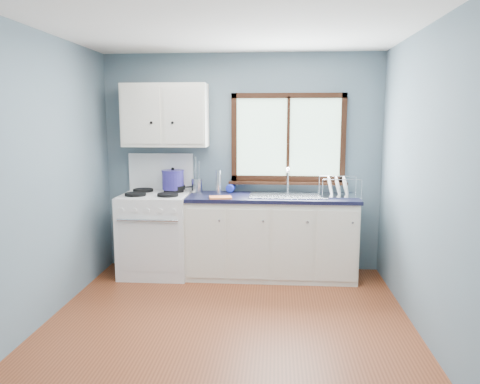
# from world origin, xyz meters

# --- Properties ---
(floor) EXTENTS (3.20, 3.60, 0.02)m
(floor) POSITION_xyz_m (0.00, 0.00, -0.01)
(floor) COLOR brown
(floor) RESTS_ON ground
(ceiling) EXTENTS (3.20, 3.60, 0.02)m
(ceiling) POSITION_xyz_m (0.00, 0.00, 2.51)
(ceiling) COLOR white
(ceiling) RESTS_ON wall_back
(wall_back) EXTENTS (3.20, 0.02, 2.50)m
(wall_back) POSITION_xyz_m (0.00, 1.81, 1.25)
(wall_back) COLOR slate
(wall_back) RESTS_ON ground
(wall_front) EXTENTS (3.20, 0.02, 2.50)m
(wall_front) POSITION_xyz_m (0.00, -1.81, 1.25)
(wall_front) COLOR slate
(wall_front) RESTS_ON ground
(wall_left) EXTENTS (0.02, 3.60, 2.50)m
(wall_left) POSITION_xyz_m (-1.61, 0.00, 1.25)
(wall_left) COLOR slate
(wall_left) RESTS_ON ground
(wall_right) EXTENTS (0.02, 3.60, 2.50)m
(wall_right) POSITION_xyz_m (1.61, 0.00, 1.25)
(wall_right) COLOR slate
(wall_right) RESTS_ON ground
(gas_range) EXTENTS (0.76, 0.69, 1.36)m
(gas_range) POSITION_xyz_m (-0.95, 1.47, 0.49)
(gas_range) COLOR white
(gas_range) RESTS_ON floor
(base_cabinets) EXTENTS (1.85, 0.60, 0.88)m
(base_cabinets) POSITION_xyz_m (0.36, 1.49, 0.41)
(base_cabinets) COLOR white
(base_cabinets) RESTS_ON floor
(countertop) EXTENTS (1.89, 0.64, 0.04)m
(countertop) POSITION_xyz_m (0.36, 1.49, 0.90)
(countertop) COLOR black
(countertop) RESTS_ON base_cabinets
(sink) EXTENTS (0.84, 0.46, 0.44)m
(sink) POSITION_xyz_m (0.54, 1.49, 0.86)
(sink) COLOR silver
(sink) RESTS_ON countertop
(window) EXTENTS (1.36, 0.10, 1.03)m
(window) POSITION_xyz_m (0.54, 1.77, 1.48)
(window) COLOR #9EC6A8
(window) RESTS_ON wall_back
(upper_cabinets) EXTENTS (0.95, 0.35, 0.70)m
(upper_cabinets) POSITION_xyz_m (-0.85, 1.63, 1.80)
(upper_cabinets) COLOR white
(upper_cabinets) RESTS_ON wall_back
(skillet) EXTENTS (0.35, 0.28, 0.04)m
(skillet) POSITION_xyz_m (-0.75, 1.62, 0.98)
(skillet) COLOR black
(skillet) RESTS_ON gas_range
(stockpot) EXTENTS (0.30, 0.30, 0.25)m
(stockpot) POSITION_xyz_m (-0.78, 1.61, 1.07)
(stockpot) COLOR navy
(stockpot) RESTS_ON gas_range
(utensil_crock) EXTENTS (0.17, 0.17, 0.41)m
(utensil_crock) POSITION_xyz_m (-0.50, 1.64, 1.00)
(utensil_crock) COLOR silver
(utensil_crock) RESTS_ON countertop
(thermos) EXTENTS (0.07, 0.07, 0.26)m
(thermos) POSITION_xyz_m (-0.25, 1.58, 1.05)
(thermos) COLOR silver
(thermos) RESTS_ON countertop
(soap_bottle) EXTENTS (0.11, 0.11, 0.25)m
(soap_bottle) POSITION_xyz_m (-0.13, 1.64, 1.05)
(soap_bottle) COLOR #1C2DC0
(soap_bottle) RESTS_ON countertop
(dish_towel) EXTENTS (0.26, 0.21, 0.02)m
(dish_towel) POSITION_xyz_m (-0.19, 1.28, 0.93)
(dish_towel) COLOR orange
(dish_towel) RESTS_ON countertop
(dish_rack) EXTENTS (0.44, 0.34, 0.23)m
(dish_rack) POSITION_xyz_m (1.09, 1.49, 0.98)
(dish_rack) COLOR silver
(dish_rack) RESTS_ON countertop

